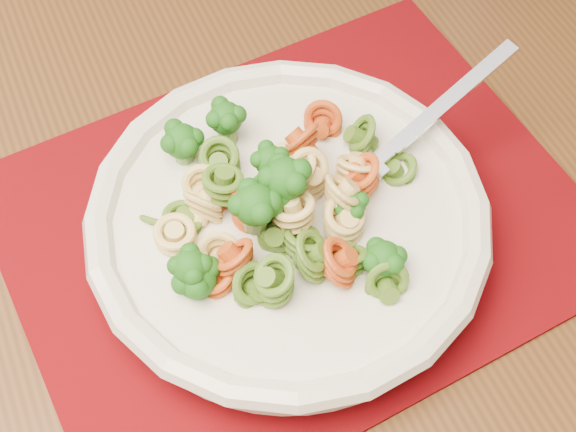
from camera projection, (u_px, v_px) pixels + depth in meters
name	position (u px, v px, depth m)	size (l,w,h in m)	color
dining_table	(290.00, 191.00, 0.71)	(1.45, 0.98, 0.70)	#522F17
placemat	(295.00, 222.00, 0.58)	(0.40, 0.31, 0.00)	#570305
pasta_bowl	(288.00, 223.00, 0.54)	(0.27, 0.27, 0.05)	silver
pasta_broccoli_heap	(288.00, 211.00, 0.53)	(0.23, 0.23, 0.06)	#E0C56E
fork	(366.00, 172.00, 0.55)	(0.19, 0.02, 0.01)	silver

